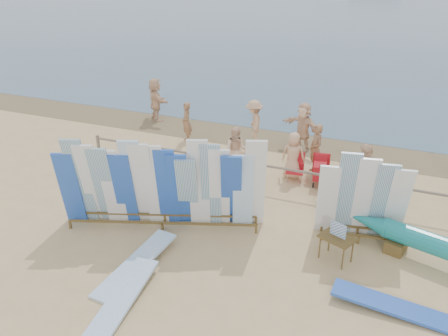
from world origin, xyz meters
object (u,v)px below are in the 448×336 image
at_px(side_surfboard_rack, 363,201).
at_px(stroller, 319,173).
at_px(flat_board_d, 395,311).
at_px(beachgoer_11, 156,99).
at_px(beachgoer_8, 364,171).
at_px(main_surfboard_rack, 162,187).
at_px(beachgoer_1, 187,122).
at_px(flat_board_a, 136,268).
at_px(vendor_table, 336,248).
at_px(beach_chair_right, 320,173).
at_px(flat_board_b, 122,304).
at_px(beachgoer_5, 303,127).
at_px(beach_chair_left, 295,172).
at_px(beachgoer_3, 254,123).
at_px(beachgoer_6, 293,155).
at_px(beachgoer_2, 237,151).
at_px(beachgoer_7, 316,149).

bearing_deg(side_surfboard_rack, stroller, 109.57).
relative_size(flat_board_d, beachgoer_11, 1.45).
bearing_deg(beachgoer_8, main_surfboard_rack, -97.21).
xyz_separation_m(stroller, beachgoer_1, (-5.56, 1.75, 0.40)).
xyz_separation_m(side_surfboard_rack, flat_board_a, (-4.80, -3.25, -1.17)).
relative_size(vendor_table, beachgoer_8, 0.63).
xyz_separation_m(beach_chair_right, stroller, (0.01, -0.27, 0.13)).
xyz_separation_m(side_surfboard_rack, beach_chair_right, (-1.61, 3.04, -0.92)).
bearing_deg(beachgoer_11, main_surfboard_rack, 162.15).
bearing_deg(side_surfboard_rack, flat_board_b, -145.37).
bearing_deg(beachgoer_5, stroller, -37.24).
bearing_deg(beachgoer_11, beachgoer_1, -175.02).
relative_size(flat_board_b, beach_chair_left, 3.05).
relative_size(beachgoer_8, beachgoer_3, 0.95).
xyz_separation_m(beach_chair_left, stroller, (0.82, -0.05, 0.13)).
distance_m(beachgoer_3, beachgoer_1, 2.63).
bearing_deg(main_surfboard_rack, beach_chair_right, 32.72).
bearing_deg(beachgoer_8, flat_board_b, -76.55).
bearing_deg(beachgoer_5, main_surfboard_rack, -80.54).
height_order(beach_chair_left, beachgoer_6, beachgoer_6).
bearing_deg(beachgoer_8, side_surfboard_rack, -39.93).
relative_size(stroller, beachgoer_8, 0.56).
distance_m(main_surfboard_rack, beachgoer_1, 6.23).
distance_m(beachgoer_2, beachgoer_11, 6.38).
xyz_separation_m(vendor_table, flat_board_d, (1.51, -1.35, -0.36)).
distance_m(beach_chair_right, beachgoer_5, 2.67).
height_order(beach_chair_left, beachgoer_2, beachgoer_2).
distance_m(flat_board_d, beachgoer_11, 13.77).
height_order(beachgoer_8, beachgoer_6, beachgoer_8).
relative_size(stroller, beachgoer_3, 0.53).
xyz_separation_m(beachgoer_3, beachgoer_6, (2.07, -2.13, -0.11)).
bearing_deg(beach_chair_right, beach_chair_left, -173.55).
distance_m(flat_board_a, beachgoer_6, 6.64).
relative_size(flat_board_b, beachgoer_1, 1.71).
relative_size(vendor_table, stroller, 1.11).
distance_m(main_surfboard_rack, flat_board_d, 6.40).
bearing_deg(beachgoer_2, beachgoer_11, 126.47).
xyz_separation_m(vendor_table, beach_chair_right, (-1.20, 4.17, -0.10)).
xyz_separation_m(beachgoer_2, beachgoer_7, (2.42, 1.07, 0.03)).
distance_m(side_surfboard_rack, beachgoer_3, 6.84).
bearing_deg(beachgoer_2, beachgoer_8, -18.15).
bearing_deg(stroller, beach_chair_left, 167.45).
distance_m(beach_chair_left, beachgoer_7, 1.08).
height_order(side_surfboard_rack, vendor_table, side_surfboard_rack).
distance_m(vendor_table, flat_board_d, 2.06).
relative_size(side_surfboard_rack, flat_board_b, 0.96).
bearing_deg(beachgoer_8, beachgoer_5, 176.11).
relative_size(vendor_table, beachgoer_2, 0.64).
bearing_deg(side_surfboard_rack, flat_board_a, -156.42).
xyz_separation_m(vendor_table, stroller, (-1.19, 3.90, 0.03)).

